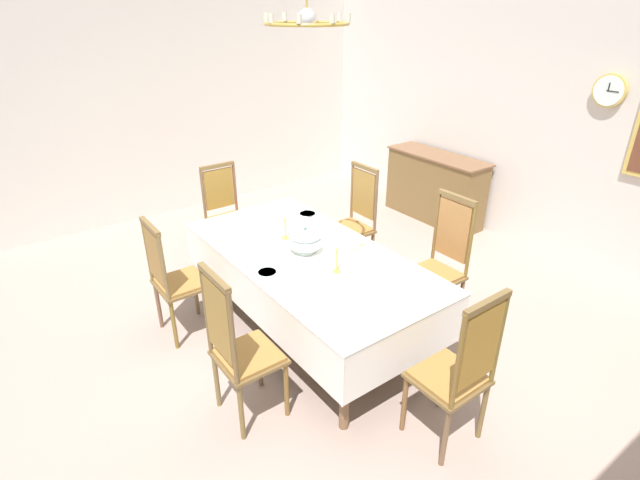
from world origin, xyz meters
name	(u,v)px	position (x,y,z in m)	size (l,w,h in m)	color
ground	(324,320)	(0.00, 0.00, -0.02)	(6.86, 5.87, 0.04)	#A48B80
back_wall	(535,108)	(0.00, 2.98, 1.63)	(6.86, 0.08, 3.26)	silver
left_wall	(168,93)	(-3.47, 0.00, 1.63)	(0.08, 5.87, 3.26)	silver
dining_table	(309,261)	(0.00, -0.16, 0.67)	(2.46, 1.22, 0.74)	brown
tablecloth	(309,265)	(0.00, -0.16, 0.64)	(2.48, 1.24, 0.41)	white
chair_south_a	(173,277)	(-0.60, -1.17, 0.58)	(0.44, 0.42, 1.12)	brown
chair_north_a	(354,219)	(-0.60, 0.86, 0.60)	(0.44, 0.42, 1.18)	brown
chair_south_b	(238,347)	(0.61, -1.18, 0.61)	(0.44, 0.42, 1.22)	brown
chair_north_b	(441,261)	(0.61, 0.86, 0.62)	(0.44, 0.42, 1.22)	brown
chair_head_west	(226,213)	(-1.64, -0.16, 0.58)	(0.42, 0.44, 1.12)	brown
chair_head_east	(458,370)	(1.64, -0.16, 0.61)	(0.42, 0.44, 1.20)	brown
soup_tureen	(305,240)	(-0.06, -0.16, 0.86)	(0.30, 0.30, 0.24)	white
candlestick_west	(285,227)	(-0.38, -0.16, 0.87)	(0.07, 0.07, 0.31)	gold
candlestick_east	(337,258)	(0.38, -0.16, 0.87)	(0.07, 0.07, 0.32)	gold
bowl_near_left	(230,241)	(-0.61, -0.61, 0.77)	(0.16, 0.16, 0.04)	white
bowl_near_right	(351,240)	(0.03, 0.28, 0.77)	(0.18, 0.18, 0.04)	white
bowl_far_left	(267,273)	(0.10, -0.64, 0.77)	(0.18, 0.18, 0.03)	white
bowl_far_right	(307,215)	(-0.67, 0.29, 0.77)	(0.20, 0.20, 0.04)	white
spoon_primary	(228,237)	(-0.72, -0.58, 0.75)	(0.03, 0.18, 0.01)	gold
spoon_secondary	(361,245)	(0.14, 0.30, 0.75)	(0.06, 0.17, 0.01)	gold
sideboard	(435,187)	(-1.04, 2.66, 0.45)	(1.44, 0.48, 0.90)	brown
mounted_clock	(610,91)	(0.78, 2.90, 1.93)	(0.32, 0.06, 0.32)	#D1B251
chandelier	(307,22)	(0.00, -0.16, 2.59)	(0.62, 0.62, 0.66)	gold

